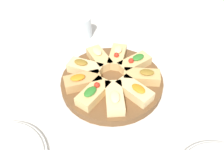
# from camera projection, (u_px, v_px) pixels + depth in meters

# --- Properties ---
(ground_plane) EXTENTS (3.00, 3.00, 0.00)m
(ground_plane) POSITION_uv_depth(u_px,v_px,m) (112.00, 84.00, 0.67)
(ground_plane) COLOR silver
(serving_board) EXTENTS (0.30, 0.30, 0.02)m
(serving_board) POSITION_uv_depth(u_px,v_px,m) (112.00, 81.00, 0.66)
(serving_board) COLOR brown
(serving_board) RESTS_ON ground_plane
(focaccia_slice_0) EXTENTS (0.07, 0.11, 0.04)m
(focaccia_slice_0) POSITION_uv_depth(u_px,v_px,m) (99.00, 58.00, 0.70)
(focaccia_slice_0) COLOR #DBB775
(focaccia_slice_0) RESTS_ON serving_board
(focaccia_slice_1) EXTENTS (0.11, 0.09, 0.04)m
(focaccia_slice_1) POSITION_uv_depth(u_px,v_px,m) (85.00, 68.00, 0.66)
(focaccia_slice_1) COLOR #E5C689
(focaccia_slice_1) RESTS_ON serving_board
(focaccia_slice_2) EXTENTS (0.11, 0.06, 0.04)m
(focaccia_slice_2) POSITION_uv_depth(u_px,v_px,m) (83.00, 81.00, 0.62)
(focaccia_slice_2) COLOR tan
(focaccia_slice_2) RESTS_ON serving_board
(focaccia_slice_3) EXTENTS (0.11, 0.11, 0.04)m
(focaccia_slice_3) POSITION_uv_depth(u_px,v_px,m) (94.00, 93.00, 0.59)
(focaccia_slice_3) COLOR #DBB775
(focaccia_slice_3) RESTS_ON serving_board
(focaccia_slice_4) EXTENTS (0.06, 0.11, 0.04)m
(focaccia_slice_4) POSITION_uv_depth(u_px,v_px,m) (115.00, 98.00, 0.58)
(focaccia_slice_4) COLOR #E5C689
(focaccia_slice_4) RESTS_ON serving_board
(focaccia_slice_5) EXTENTS (0.10, 0.11, 0.04)m
(focaccia_slice_5) POSITION_uv_depth(u_px,v_px,m) (135.00, 91.00, 0.60)
(focaccia_slice_5) COLOR #E5C689
(focaccia_slice_5) RESTS_ON serving_board
(focaccia_slice_6) EXTENTS (0.11, 0.07, 0.04)m
(focaccia_slice_6) POSITION_uv_depth(u_px,v_px,m) (142.00, 76.00, 0.63)
(focaccia_slice_6) COLOR tan
(focaccia_slice_6) RESTS_ON serving_board
(focaccia_slice_7) EXTENTS (0.11, 0.09, 0.04)m
(focaccia_slice_7) POSITION_uv_depth(u_px,v_px,m) (135.00, 63.00, 0.68)
(focaccia_slice_7) COLOR #DBB775
(focaccia_slice_7) RESTS_ON serving_board
(focaccia_slice_8) EXTENTS (0.08, 0.11, 0.04)m
(focaccia_slice_8) POSITION_uv_depth(u_px,v_px,m) (117.00, 56.00, 0.70)
(focaccia_slice_8) COLOR #DBB775
(focaccia_slice_8) RESTS_ON serving_board
(water_glass) EXTENTS (0.06, 0.06, 0.08)m
(water_glass) POSITION_uv_depth(u_px,v_px,m) (83.00, 27.00, 0.83)
(water_glass) COLOR silver
(water_glass) RESTS_ON ground_plane
(napkin_stack) EXTENTS (0.14, 0.13, 0.01)m
(napkin_stack) POSITION_uv_depth(u_px,v_px,m) (183.00, 44.00, 0.81)
(napkin_stack) COLOR white
(napkin_stack) RESTS_ON ground_plane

